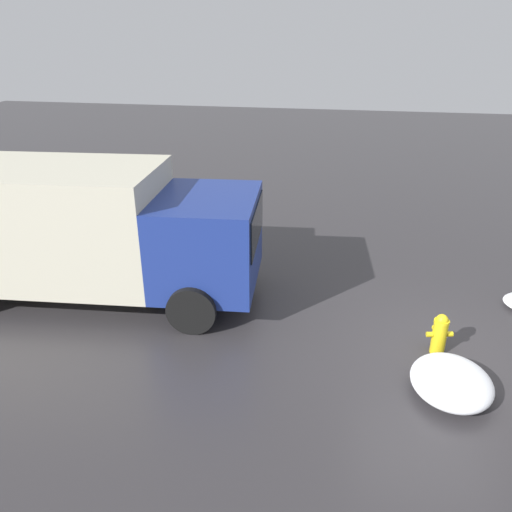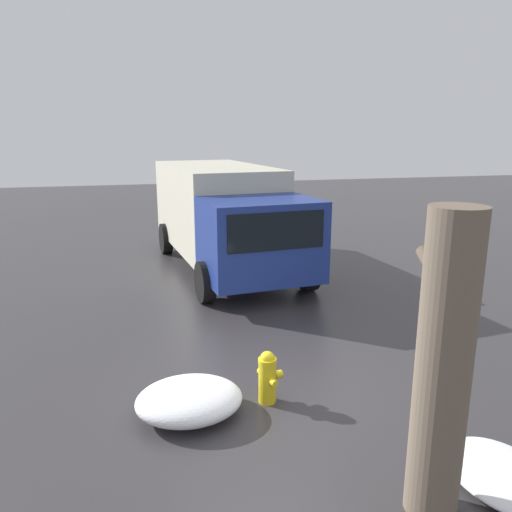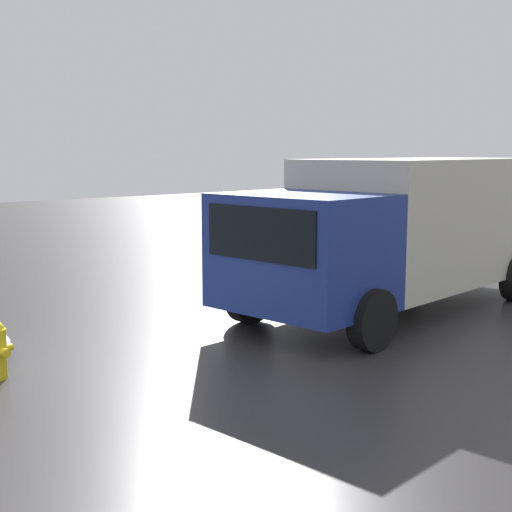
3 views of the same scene
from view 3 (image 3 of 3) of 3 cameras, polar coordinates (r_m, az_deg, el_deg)
The scene contains 1 object.
delivery_truck at distance 12.97m, azimuth 11.64°, elevation 2.33°, with size 7.34×3.24×2.68m.
Camera 3 is at (-3.20, -8.60, 2.83)m, focal length 50.00 mm.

